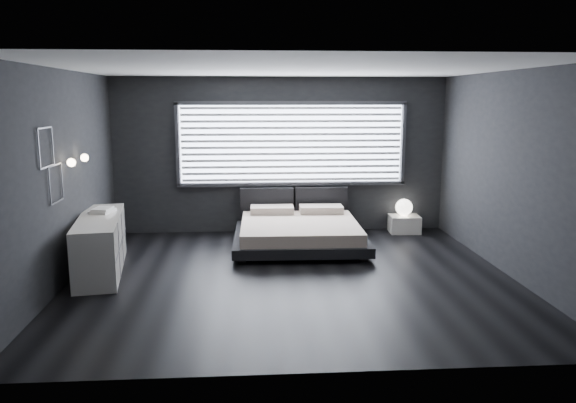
{
  "coord_description": "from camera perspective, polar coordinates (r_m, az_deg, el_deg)",
  "views": [
    {
      "loc": [
        -0.58,
        -7.38,
        2.43
      ],
      "look_at": [
        0.0,
        0.85,
        0.9
      ],
      "focal_mm": 35.0,
      "sensor_mm": 36.0,
      "label": 1
    }
  ],
  "objects": [
    {
      "name": "nightstand",
      "position": [
        10.48,
        11.72,
        -2.25
      ],
      "size": [
        0.56,
        0.47,
        0.31
      ],
      "primitive_type": "cube",
      "rotation": [
        0.0,
        0.0,
        -0.05
      ],
      "color": "white",
      "rests_on": "ground"
    },
    {
      "name": "wall_art_lower",
      "position": [
        7.55,
        -22.5,
        1.71
      ],
      "size": [
        0.01,
        0.48,
        0.48
      ],
      "color": "#47474C",
      "rests_on": "ground"
    },
    {
      "name": "sconce_far",
      "position": [
        8.4,
        -19.99,
        4.2
      ],
      "size": [
        0.18,
        0.11,
        0.11
      ],
      "color": "silver",
      "rests_on": "ground"
    },
    {
      "name": "room",
      "position": [
        7.47,
        0.46,
        2.59
      ],
      "size": [
        6.04,
        6.0,
        2.8
      ],
      "color": "black",
      "rests_on": "ground"
    },
    {
      "name": "window",
      "position": [
        10.14,
        0.4,
        5.86
      ],
      "size": [
        4.14,
        0.09,
        1.52
      ],
      "color": "white",
      "rests_on": "ground"
    },
    {
      "name": "wall_art_upper",
      "position": [
        7.26,
        -23.37,
        5.07
      ],
      "size": [
        0.01,
        0.48,
        0.48
      ],
      "color": "#47474C",
      "rests_on": "ground"
    },
    {
      "name": "dresser",
      "position": [
        8.34,
        -18.49,
        -4.16
      ],
      "size": [
        0.84,
        2.04,
        0.79
      ],
      "color": "white",
      "rests_on": "ground"
    },
    {
      "name": "sconce_near",
      "position": [
        7.82,
        -21.17,
        3.71
      ],
      "size": [
        0.18,
        0.11,
        0.11
      ],
      "color": "silver",
      "rests_on": "ground"
    },
    {
      "name": "bed",
      "position": [
        9.27,
        1.15,
        -3.07
      ],
      "size": [
        2.17,
        2.07,
        0.55
      ],
      "color": "black",
      "rests_on": "ground"
    },
    {
      "name": "headboard",
      "position": [
        10.22,
        0.62,
        0.02
      ],
      "size": [
        1.96,
        0.16,
        0.52
      ],
      "color": "black",
      "rests_on": "ground"
    },
    {
      "name": "orb_lamp",
      "position": [
        10.43,
        11.7,
        -0.58
      ],
      "size": [
        0.31,
        0.31,
        0.31
      ],
      "primitive_type": "sphere",
      "color": "white",
      "rests_on": "nightstand"
    },
    {
      "name": "book_stack",
      "position": [
        8.55,
        -18.34,
        -0.85
      ],
      "size": [
        0.35,
        0.41,
        0.07
      ],
      "color": "white",
      "rests_on": "dresser"
    }
  ]
}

